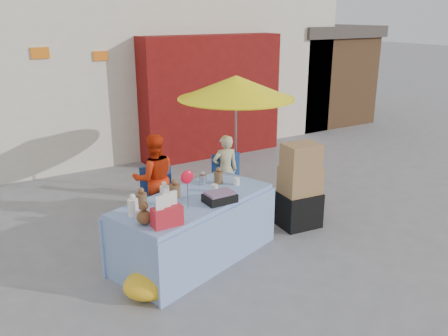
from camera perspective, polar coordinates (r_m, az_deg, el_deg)
ground at (r=6.33m, az=0.58°, el=-10.55°), size 80.00×80.00×0.00m
backdrop at (r=12.69m, az=-16.55°, el=17.78°), size 14.00×8.00×7.80m
market_table at (r=6.11m, az=-3.62°, el=-7.18°), size 2.37×1.65×1.31m
chair_left at (r=7.21m, az=-7.77°, el=-4.71°), size 0.57×0.56×0.85m
chair_right at (r=7.75m, az=0.69°, el=-2.86°), size 0.57×0.56×0.85m
vendor_orange at (r=7.17m, az=-8.38°, el=-1.22°), size 0.76×0.64×1.36m
vendor_beige at (r=7.75m, az=0.14°, el=-0.25°), size 0.48×0.37×1.18m
umbrella at (r=7.72m, az=1.48°, el=9.63°), size 1.90×1.90×2.09m
box_stack at (r=7.03m, az=9.09°, el=-2.49°), size 0.62×0.53×1.27m
tarp_bundle at (r=5.54m, az=-8.56°, el=-13.49°), size 0.81×0.72×0.31m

